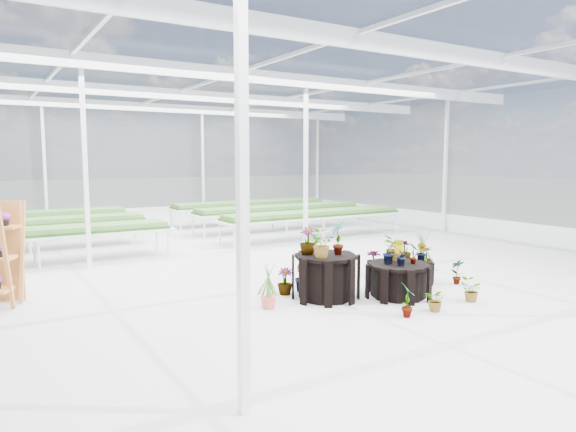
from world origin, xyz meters
TOP-DOWN VIEW (x-y plane):
  - ground_plane at (0.00, 0.00)m, footprint 24.00×24.00m
  - greenhouse_shell at (0.00, 0.00)m, footprint 18.00×24.00m
  - steel_frame at (0.00, 0.00)m, footprint 18.00×24.00m
  - nursery_benches at (0.00, 7.20)m, footprint 16.00×7.00m
  - plinth_tall at (0.15, -0.99)m, footprint 1.43×1.43m
  - plinth_mid at (1.35, -1.59)m, footprint 1.54×1.54m
  - plinth_low at (2.35, -0.89)m, footprint 1.14×1.14m
  - nursery_plants at (1.20, -0.98)m, footprint 5.07×2.97m

SIDE VIEW (x-z plane):
  - ground_plane at x=0.00m, z-range 0.00..0.00m
  - plinth_low at x=2.35m, z-range 0.00..0.41m
  - plinth_mid at x=1.35m, z-range 0.00..0.62m
  - plinth_tall at x=0.15m, z-range 0.00..0.81m
  - nursery_benches at x=0.00m, z-range 0.00..0.84m
  - nursery_plants at x=1.20m, z-range -0.14..1.29m
  - greenhouse_shell at x=0.00m, z-range 0.00..4.50m
  - steel_frame at x=0.00m, z-range 0.00..4.50m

